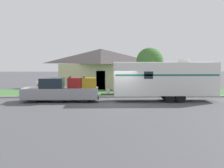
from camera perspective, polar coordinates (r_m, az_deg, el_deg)
name	(u,v)px	position (r m, az deg, el deg)	size (l,w,h in m)	color
ground_plane	(120,103)	(24.01, 1.56, -3.58)	(120.00, 120.00, 0.00)	#47474C
curb_strip	(118,97)	(27.71, 1.14, -2.33)	(80.00, 0.30, 0.14)	#999993
lawn_strip	(116,93)	(31.34, 0.83, -1.62)	(80.00, 7.00, 0.03)	#3D6B33
house_across_street	(101,67)	(37.96, -2.03, 3.09)	(10.11, 7.51, 4.64)	beige
pickup_truck	(61,90)	(25.37, -9.28, -1.18)	(6.14, 2.06, 2.02)	black
travel_trailer	(165,79)	(25.55, 9.65, 0.98)	(9.31, 2.25, 3.43)	black
mailbox	(38,85)	(29.21, -13.39, -0.18)	(0.48, 0.20, 1.36)	brown
tree_in_yard	(150,61)	(31.74, 6.93, 4.14)	(2.74, 2.74, 4.56)	brown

